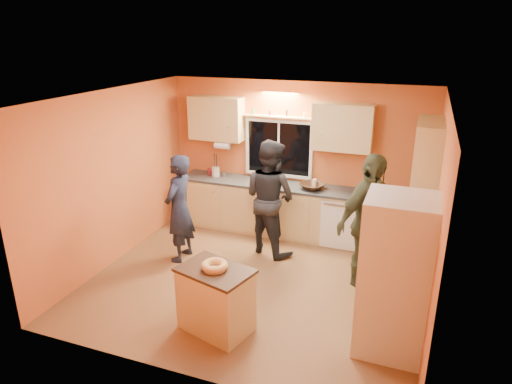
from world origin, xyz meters
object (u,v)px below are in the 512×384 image
at_px(person_left, 179,209).
at_px(person_right, 368,222).
at_px(island, 216,299).
at_px(person_center, 270,197).
at_px(refrigerator, 395,276).

bearing_deg(person_left, person_right, 93.58).
relative_size(island, person_center, 0.52).
xyz_separation_m(refrigerator, person_right, (-0.44, 1.27, 0.05)).
height_order(refrigerator, person_left, refrigerator).
bearing_deg(person_left, refrigerator, 71.00).
height_order(island, person_center, person_center).
bearing_deg(refrigerator, person_left, 161.67).
distance_m(island, person_left, 1.97).
relative_size(island, person_left, 0.57).
xyz_separation_m(island, person_center, (-0.07, 2.17, 0.51)).
xyz_separation_m(refrigerator, island, (-1.94, -0.38, -0.49)).
xyz_separation_m(person_center, person_right, (1.57, -0.52, 0.03)).
height_order(person_center, person_right, person_right).
relative_size(refrigerator, island, 1.89).
relative_size(person_left, person_center, 0.91).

